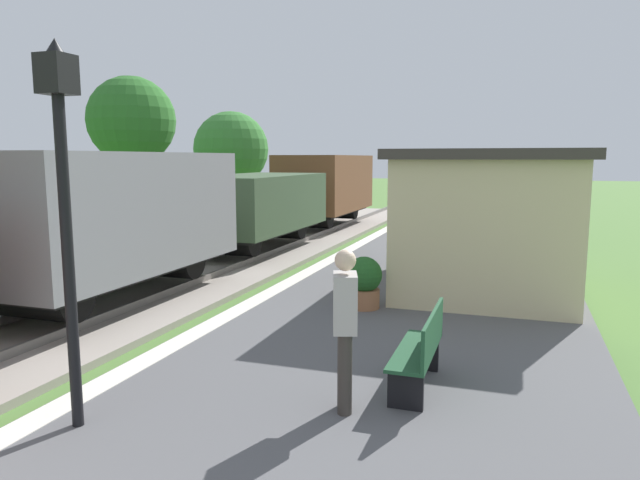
{
  "coord_description": "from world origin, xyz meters",
  "views": [
    {
      "loc": [
        4.9,
        -1.0,
        2.88
      ],
      "look_at": [
        1.32,
        9.54,
        1.29
      ],
      "focal_mm": 32.45,
      "sensor_mm": 36.0,
      "label": 1
    }
  ],
  "objects_px": {
    "person_waiting": "(345,324)",
    "lamp_post_near": "(62,166)",
    "bench_near_hut": "(422,349)",
    "tree_field_left": "(132,121)",
    "potted_planter": "(364,282)",
    "tree_field_distant": "(231,149)",
    "station_hut": "(490,217)",
    "freight_train": "(208,211)"
  },
  "relations": [
    {
      "from": "freight_train",
      "to": "tree_field_distant",
      "type": "xyz_separation_m",
      "value": [
        -5.6,
        12.15,
        1.73
      ]
    },
    {
      "from": "bench_near_hut",
      "to": "tree_field_left",
      "type": "bearing_deg",
      "value": 137.17
    },
    {
      "from": "freight_train",
      "to": "lamp_post_near",
      "type": "distance_m",
      "value": 9.1
    },
    {
      "from": "tree_field_distant",
      "to": "freight_train",
      "type": "bearing_deg",
      "value": -65.24
    },
    {
      "from": "freight_train",
      "to": "person_waiting",
      "type": "height_order",
      "value": "freight_train"
    },
    {
      "from": "person_waiting",
      "to": "lamp_post_near",
      "type": "height_order",
      "value": "lamp_post_near"
    },
    {
      "from": "person_waiting",
      "to": "tree_field_distant",
      "type": "xyz_separation_m",
      "value": [
        -11.29,
        19.36,
        2.1
      ]
    },
    {
      "from": "station_hut",
      "to": "potted_planter",
      "type": "xyz_separation_m",
      "value": [
        -1.97,
        -2.88,
        -0.93
      ]
    },
    {
      "from": "station_hut",
      "to": "potted_planter",
      "type": "relative_size",
      "value": 6.33
    },
    {
      "from": "lamp_post_near",
      "to": "person_waiting",
      "type": "bearing_deg",
      "value": 26.03
    },
    {
      "from": "freight_train",
      "to": "person_waiting",
      "type": "relative_size",
      "value": 15.2
    },
    {
      "from": "person_waiting",
      "to": "tree_field_left",
      "type": "distance_m",
      "value": 16.81
    },
    {
      "from": "bench_near_hut",
      "to": "tree_field_left",
      "type": "xyz_separation_m",
      "value": [
        -12.05,
        11.17,
        3.45
      ]
    },
    {
      "from": "lamp_post_near",
      "to": "tree_field_distant",
      "type": "height_order",
      "value": "tree_field_distant"
    },
    {
      "from": "bench_near_hut",
      "to": "person_waiting",
      "type": "xyz_separation_m",
      "value": [
        -0.67,
        -0.84,
        0.46
      ]
    },
    {
      "from": "freight_train",
      "to": "tree_field_left",
      "type": "bearing_deg",
      "value": 139.89
    },
    {
      "from": "potted_planter",
      "to": "tree_field_distant",
      "type": "height_order",
      "value": "tree_field_distant"
    },
    {
      "from": "potted_planter",
      "to": "tree_field_distant",
      "type": "bearing_deg",
      "value": 124.42
    },
    {
      "from": "freight_train",
      "to": "bench_near_hut",
      "type": "xyz_separation_m",
      "value": [
        6.36,
        -6.38,
        -0.83
      ]
    },
    {
      "from": "freight_train",
      "to": "station_hut",
      "type": "bearing_deg",
      "value": -1.69
    },
    {
      "from": "freight_train",
      "to": "lamp_post_near",
      "type": "bearing_deg",
      "value": -68.62
    },
    {
      "from": "lamp_post_near",
      "to": "tree_field_distant",
      "type": "bearing_deg",
      "value": 113.4
    },
    {
      "from": "bench_near_hut",
      "to": "person_waiting",
      "type": "height_order",
      "value": "person_waiting"
    },
    {
      "from": "potted_planter",
      "to": "tree_field_distant",
      "type": "relative_size",
      "value": 0.18
    },
    {
      "from": "potted_planter",
      "to": "tree_field_left",
      "type": "relative_size",
      "value": 0.16
    },
    {
      "from": "station_hut",
      "to": "tree_field_distant",
      "type": "xyz_separation_m",
      "value": [
        -12.4,
        12.35,
        1.63
      ]
    },
    {
      "from": "potted_planter",
      "to": "tree_field_distant",
      "type": "xyz_separation_m",
      "value": [
        -10.43,
        15.23,
        2.56
      ]
    },
    {
      "from": "tree_field_left",
      "to": "tree_field_distant",
      "type": "height_order",
      "value": "tree_field_left"
    },
    {
      "from": "station_hut",
      "to": "lamp_post_near",
      "type": "distance_m",
      "value": 8.99
    },
    {
      "from": "person_waiting",
      "to": "bench_near_hut",
      "type": "bearing_deg",
      "value": -146.51
    },
    {
      "from": "person_waiting",
      "to": "lamp_post_near",
      "type": "xyz_separation_m",
      "value": [
        -2.41,
        -1.17,
        1.62
      ]
    },
    {
      "from": "freight_train",
      "to": "station_hut",
      "type": "height_order",
      "value": "station_hut"
    },
    {
      "from": "station_hut",
      "to": "person_waiting",
      "type": "xyz_separation_m",
      "value": [
        -1.11,
        -7.02,
        -0.47
      ]
    },
    {
      "from": "station_hut",
      "to": "freight_train",
      "type": "bearing_deg",
      "value": 178.31
    },
    {
      "from": "freight_train",
      "to": "lamp_post_near",
      "type": "relative_size",
      "value": 7.03
    },
    {
      "from": "station_hut",
      "to": "potted_planter",
      "type": "height_order",
      "value": "station_hut"
    },
    {
      "from": "tree_field_distant",
      "to": "tree_field_left",
      "type": "bearing_deg",
      "value": -90.68
    },
    {
      "from": "bench_near_hut",
      "to": "freight_train",
      "type": "bearing_deg",
      "value": 134.91
    },
    {
      "from": "station_hut",
      "to": "bench_near_hut",
      "type": "height_order",
      "value": "station_hut"
    },
    {
      "from": "bench_near_hut",
      "to": "lamp_post_near",
      "type": "relative_size",
      "value": 0.41
    },
    {
      "from": "freight_train",
      "to": "bench_near_hut",
      "type": "height_order",
      "value": "freight_train"
    },
    {
      "from": "person_waiting",
      "to": "lamp_post_near",
      "type": "relative_size",
      "value": 0.46
    }
  ]
}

